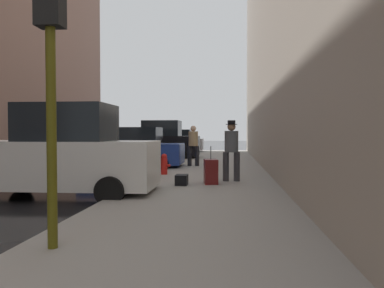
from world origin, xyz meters
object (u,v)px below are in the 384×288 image
parked_silver_sedan (176,142)px  rolling_suitcase (211,171)px  duffel_bag (182,180)px  fire_hydrant (164,164)px  parked_blue_sedan (134,150)px  parked_black_suv (159,142)px  pedestrian_in_tan_coat (193,144)px  traffic_light (51,35)px  pedestrian_with_beanie (231,147)px  parked_white_van (62,155)px

parked_silver_sedan → rolling_suitcase: 17.73m
duffel_bag → fire_hydrant: bearing=110.3°
parked_blue_sedan → rolling_suitcase: (3.50, -5.00, -0.36)m
fire_hydrant → rolling_suitcase: bearing=-51.6°
parked_black_suv → pedestrian_in_tan_coat: parked_black_suv is taller
parked_silver_sedan → pedestrian_in_tan_coat: pedestrian_in_tan_coat is taller
parked_blue_sedan → duffel_bag: size_ratio=9.55×
rolling_suitcase → pedestrian_in_tan_coat: bearing=100.6°
traffic_light → fire_hydrant: bearing=90.4°
traffic_light → rolling_suitcase: size_ratio=3.46×
traffic_light → duffel_bag: (0.87, 5.64, -2.47)m
duffel_bag → traffic_light: bearing=-98.8°
fire_hydrant → pedestrian_with_beanie: pedestrian_with_beanie is taller
duffel_bag → parked_black_suv: bearing=103.8°
parked_black_suv → traffic_light: (1.85, -16.75, 1.73)m
parked_blue_sedan → fire_hydrant: bearing=-57.7°
parked_black_suv → pedestrian_with_beanie: size_ratio=2.60×
rolling_suitcase → parked_black_suv: bearing=108.0°
parked_silver_sedan → duffel_bag: size_ratio=9.60×
parked_silver_sedan → rolling_suitcase: bearing=-78.6°
parked_white_van → fire_hydrant: bearing=65.1°
parked_silver_sedan → traffic_light: 23.53m
parked_black_suv → rolling_suitcase: size_ratio=4.44×
parked_black_suv → pedestrian_with_beanie: bearing=-68.1°
rolling_suitcase → parked_silver_sedan: bearing=101.4°
pedestrian_in_tan_coat → parked_white_van: bearing=-108.9°
traffic_light → pedestrian_in_tan_coat: (0.62, 11.45, -1.65)m
duffel_bag → parked_white_van: bearing=-152.9°
fire_hydrant → traffic_light: size_ratio=0.20×
traffic_light → pedestrian_with_beanie: 7.16m
pedestrian_in_tan_coat → rolling_suitcase: (1.02, -5.46, -0.61)m
duffel_bag → pedestrian_in_tan_coat: bearing=92.5°
parked_white_van → pedestrian_in_tan_coat: (2.47, 7.21, 0.07)m
parked_blue_sedan → parked_silver_sedan: 12.38m
parked_silver_sedan → traffic_light: bearing=-85.5°
parked_white_van → fire_hydrant: (1.80, 3.89, -0.54)m
parked_white_van → traffic_light: traffic_light is taller
rolling_suitcase → parked_white_van: bearing=-153.4°
parked_blue_sedan → parked_silver_sedan: bearing=90.0°
fire_hydrant → parked_black_suv: bearing=101.8°
pedestrian_with_beanie → duffel_bag: bearing=-144.2°
parked_blue_sedan → parked_black_suv: (-0.00, 5.76, 0.18)m
parked_silver_sedan → rolling_suitcase: parked_silver_sedan is taller
parked_white_van → parked_black_suv: bearing=90.0°
parked_blue_sedan → duffel_bag: parked_blue_sedan is taller
parked_black_suv → parked_silver_sedan: parked_black_suv is taller
pedestrian_in_tan_coat → rolling_suitcase: size_ratio=1.64×
traffic_light → duffel_bag: 6.22m
pedestrian_in_tan_coat → pedestrian_with_beanie: bearing=-71.8°
parked_blue_sedan → duffel_bag: 6.03m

